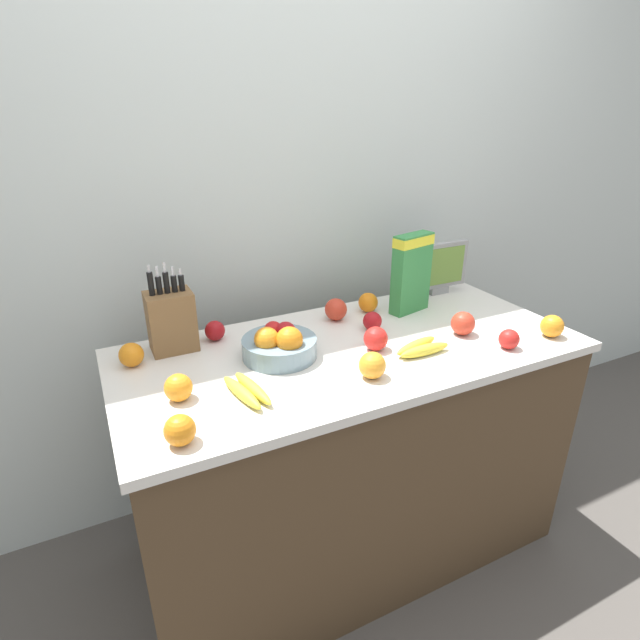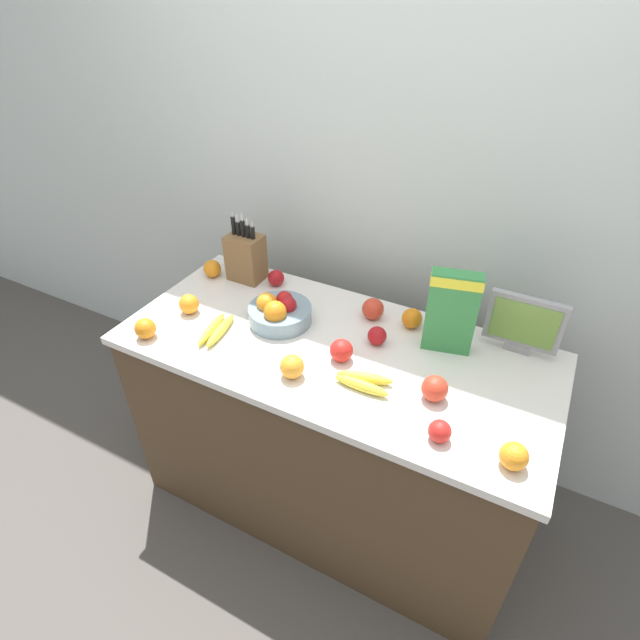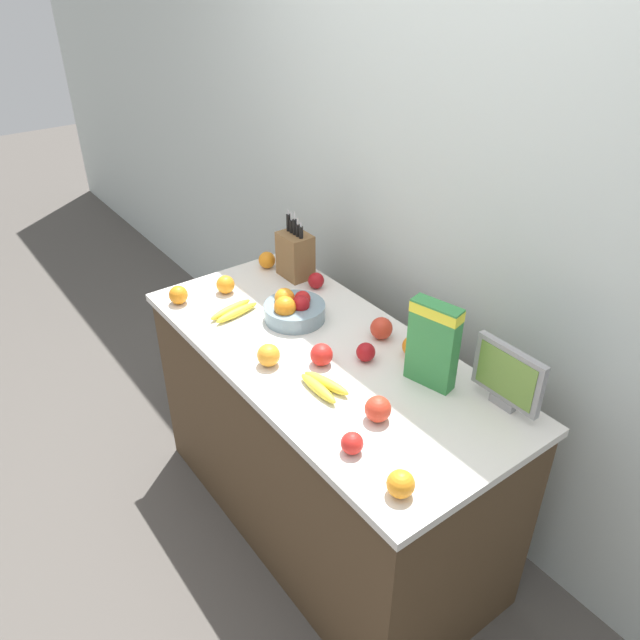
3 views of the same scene
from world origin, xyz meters
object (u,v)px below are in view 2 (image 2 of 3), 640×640
orange_front_left (145,329)px  apple_by_knife_block (341,350)px  small_monitor (524,323)px  orange_near_bowl (189,304)px  banana_bunch_left (216,330)px  apple_near_bananas (377,336)px  knife_block (246,257)px  apple_rear (276,278)px  fruit_bowl (279,312)px  apple_front (440,431)px  cereal_box (452,309)px  banana_bunch_right (363,381)px  apple_rightmost (373,309)px  orange_mid_right (514,456)px  orange_back_center (212,269)px  orange_front_right (292,367)px  apple_leftmost (435,388)px  orange_by_cereal (412,318)px

orange_front_left → apple_by_knife_block: bearing=17.6°
small_monitor → orange_near_bowl: size_ratio=3.25×
banana_bunch_left → apple_near_bananas: bearing=22.2°
knife_block → apple_rear: size_ratio=4.35×
fruit_bowl → apple_front: size_ratio=3.55×
knife_block → cereal_box: size_ratio=0.98×
knife_block → apple_front: knife_block is taller
knife_block → banana_bunch_right: 0.80m
apple_rightmost → orange_mid_right: (0.60, -0.46, -0.00)m
orange_back_center → orange_front_right: orange_front_right is taller
apple_front → orange_front_right: (-0.50, 0.04, 0.01)m
apple_near_bananas → orange_back_center: size_ratio=0.91×
fruit_bowl → apple_leftmost: fruit_bowl is taller
orange_back_center → orange_by_cereal: same height
cereal_box → apple_by_knife_block: (-0.29, -0.23, -0.13)m
fruit_bowl → orange_back_center: fruit_bowl is taller
banana_bunch_right → small_monitor: bearing=45.6°
orange_by_cereal → orange_front_right: (-0.25, -0.44, 0.00)m
banana_bunch_right → orange_front_left: 0.80m
banana_bunch_right → apple_front: size_ratio=2.87×
fruit_bowl → banana_bunch_left: 0.24m
knife_block → apple_leftmost: size_ratio=3.57×
banana_bunch_left → apple_rear: (0.02, 0.39, 0.02)m
orange_near_bowl → orange_front_left: bearing=-100.7°
small_monitor → fruit_bowl: size_ratio=1.05×
orange_front_right → apple_near_bananas: bearing=58.1°
knife_block → orange_near_bowl: 0.33m
apple_rightmost → apple_near_bananas: bearing=-61.6°
orange_back_center → apple_leftmost: bearing=-14.4°
banana_bunch_left → orange_near_bowl: size_ratio=2.76×
banana_bunch_right → knife_block: bearing=151.6°
knife_block → small_monitor: bearing=1.6°
apple_rightmost → orange_by_cereal: size_ratio=1.10×
apple_near_bananas → orange_front_right: bearing=-121.9°
apple_near_bananas → orange_near_bowl: bearing=-167.4°
banana_bunch_right → apple_leftmost: bearing=13.2°
fruit_bowl → orange_back_center: (-0.43, 0.15, -0.01)m
banana_bunch_left → orange_by_cereal: (0.61, 0.37, 0.02)m
small_monitor → fruit_bowl: 0.86m
apple_rightmost → orange_mid_right: apple_rightmost is taller
apple_rightmost → orange_front_right: 0.43m
orange_near_bowl → orange_back_center: (-0.09, 0.26, -0.00)m
apple_rear → orange_mid_right: bearing=-25.0°
knife_block → orange_front_left: (-0.09, -0.51, -0.06)m
orange_near_bowl → orange_by_cereal: bearing=21.5°
apple_near_bananas → apple_rightmost: (-0.07, 0.14, 0.01)m
small_monitor → cereal_box: (-0.23, -0.10, 0.05)m
apple_front → orange_back_center: size_ratio=0.89×
orange_front_left → orange_back_center: bearing=96.5°
banana_bunch_left → apple_rear: bearing=87.4°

